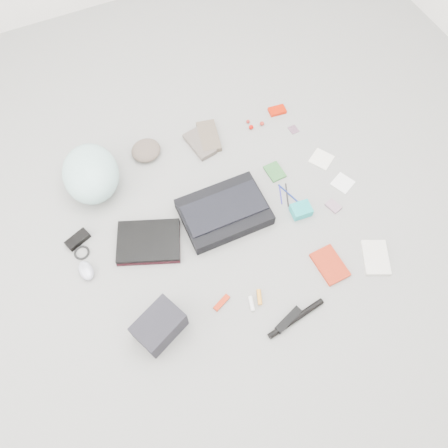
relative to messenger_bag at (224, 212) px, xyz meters
name	(u,v)px	position (x,y,z in m)	size (l,w,h in m)	color
ground_plane	(224,228)	(-0.03, -0.07, -0.04)	(4.00, 4.00, 0.00)	gray
messenger_bag	(224,212)	(0.00, 0.00, 0.00)	(0.44, 0.32, 0.07)	black
bag_flap	(224,208)	(0.00, 0.00, 0.04)	(0.42, 0.19, 0.01)	black
laptop_sleeve	(149,242)	(-0.42, 0.01, -0.03)	(0.32, 0.24, 0.02)	black
laptop	(148,241)	(-0.42, 0.01, 0.00)	(0.32, 0.23, 0.02)	black
bike_helmet	(91,174)	(-0.56, 0.47, 0.07)	(0.30, 0.37, 0.22)	#ABE0DC
beanie	(146,150)	(-0.23, 0.56, -0.01)	(0.17, 0.16, 0.06)	brown
mitten_left	(200,144)	(0.07, 0.48, -0.02)	(0.10, 0.21, 0.03)	#635852
mitten_right	(209,137)	(0.14, 0.51, -0.02)	(0.11, 0.22, 0.03)	brown
power_brick	(78,240)	(-0.75, 0.18, -0.02)	(0.12, 0.06, 0.03)	black
cable_coil	(82,253)	(-0.75, 0.11, -0.03)	(0.08, 0.08, 0.01)	black
mouse	(86,270)	(-0.76, 0.00, -0.02)	(0.07, 0.11, 0.04)	#B1B2C8
camera_bag	(159,326)	(-0.53, -0.43, 0.03)	(0.22, 0.15, 0.14)	#222128
multitool	(222,303)	(-0.22, -0.43, -0.03)	(0.09, 0.03, 0.01)	#B12006
toiletry_tube_white	(252,304)	(-0.09, -0.50, -0.03)	(0.02, 0.02, 0.07)	silver
toiletry_tube_orange	(259,297)	(-0.04, -0.49, -0.03)	(0.02, 0.02, 0.08)	orange
u_lock	(288,320)	(0.03, -0.65, -0.02)	(0.15, 0.04, 0.03)	black
bike_pump	(296,318)	(0.07, -0.65, -0.02)	(0.03, 0.03, 0.32)	black
book_red	(330,265)	(0.36, -0.49, -0.03)	(0.13, 0.19, 0.02)	red
book_white	(376,257)	(0.59, -0.55, -0.03)	(0.13, 0.19, 0.02)	silver
notepad	(275,172)	(0.37, 0.13, -0.03)	(0.09, 0.12, 0.01)	#306931
pen_blue	(281,194)	(0.34, -0.01, -0.03)	(0.01, 0.01, 0.13)	#2A279C
pen_black	(287,195)	(0.37, -0.03, -0.03)	(0.01, 0.01, 0.15)	black
pen_navy	(288,194)	(0.38, -0.03, -0.03)	(0.01, 0.01, 0.15)	navy
accordion_wallet	(301,210)	(0.38, -0.16, -0.01)	(0.10, 0.08, 0.05)	#18ABAB
card_deck	(333,206)	(0.56, -0.20, -0.03)	(0.05, 0.08, 0.01)	#A17B91
napkin_top	(322,159)	(0.66, 0.09, -0.03)	(0.11, 0.11, 0.01)	white
napkin_bottom	(343,183)	(0.68, -0.10, -0.03)	(0.10, 0.10, 0.01)	white
lollipop_a	(251,127)	(0.39, 0.46, -0.02)	(0.03, 0.03, 0.03)	#C10700
lollipop_b	(248,122)	(0.40, 0.51, -0.03)	(0.02, 0.02, 0.02)	maroon
lollipop_c	(262,124)	(0.47, 0.46, -0.02)	(0.03, 0.03, 0.03)	#AF281C
altoids_tin	(277,111)	(0.60, 0.52, -0.03)	(0.10, 0.06, 0.02)	red
stamp_sheet	(293,130)	(0.62, 0.35, -0.04)	(0.05, 0.06, 0.00)	#765167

